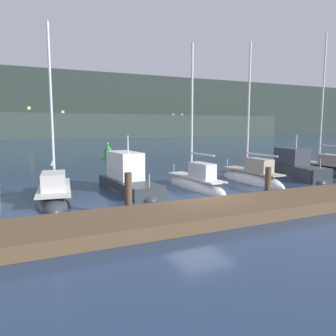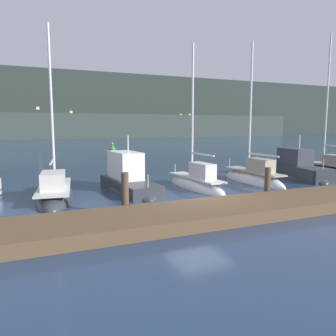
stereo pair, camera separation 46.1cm
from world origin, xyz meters
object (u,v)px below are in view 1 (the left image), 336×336
at_px(motorboat_berth_8, 295,172).
at_px(sailboat_berth_9, 326,171).
at_px(sailboat_berth_4, 55,196).
at_px(sailboat_berth_7, 252,179).
at_px(motorboat_berth_5, 128,184).
at_px(channel_buoy, 108,153).
at_px(sailboat_berth_6, 196,185).

height_order(motorboat_berth_8, sailboat_berth_9, sailboat_berth_9).
relative_size(sailboat_berth_4, sailboat_berth_7, 0.97).
bearing_deg(sailboat_berth_4, motorboat_berth_5, 6.60).
bearing_deg(motorboat_berth_5, sailboat_berth_4, -173.40).
height_order(sailboat_berth_4, motorboat_berth_8, sailboat_berth_4).
bearing_deg(channel_buoy, sailboat_berth_6, -88.62).
distance_m(sailboat_berth_4, sailboat_berth_6, 7.33).
bearing_deg(channel_buoy, motorboat_berth_8, -63.56).
height_order(sailboat_berth_7, motorboat_berth_8, sailboat_berth_7).
height_order(sailboat_berth_9, channel_buoy, sailboat_berth_9).
height_order(sailboat_berth_6, channel_buoy, sailboat_berth_6).
bearing_deg(sailboat_berth_9, motorboat_berth_8, -173.62).
relative_size(motorboat_berth_5, sailboat_berth_6, 0.68).
distance_m(sailboat_berth_6, channel_buoy, 17.26).
xyz_separation_m(sailboat_berth_7, motorboat_berth_8, (3.82, 0.28, 0.19)).
distance_m(sailboat_berth_9, channel_buoy, 20.04).
height_order(motorboat_berth_5, channel_buoy, motorboat_berth_5).
distance_m(motorboat_berth_5, channel_buoy, 16.73).
relative_size(sailboat_berth_4, motorboat_berth_5, 1.53).
bearing_deg(sailboat_berth_7, sailboat_berth_6, -175.87).
relative_size(motorboat_berth_8, sailboat_berth_9, 0.51).
height_order(sailboat_berth_7, channel_buoy, sailboat_berth_7).
distance_m(sailboat_berth_4, motorboat_berth_8, 15.19).
xyz_separation_m(sailboat_berth_4, motorboat_berth_8, (15.19, 0.19, 0.22)).
bearing_deg(sailboat_berth_9, sailboat_berth_4, -178.26).
relative_size(motorboat_berth_5, motorboat_berth_8, 1.07).
distance_m(motorboat_berth_5, motorboat_berth_8, 11.47).
bearing_deg(channel_buoy, sailboat_berth_9, -54.39).
xyz_separation_m(sailboat_berth_6, channel_buoy, (-0.42, 17.25, 0.44)).
distance_m(motorboat_berth_5, sailboat_berth_9, 14.85).
height_order(sailboat_berth_6, sailboat_berth_7, sailboat_berth_7).
height_order(motorboat_berth_8, channel_buoy, motorboat_berth_8).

